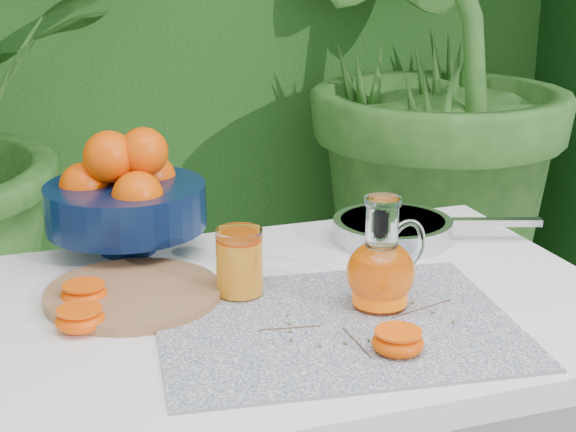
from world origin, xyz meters
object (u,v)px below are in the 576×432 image
object	(u,v)px
white_table	(292,349)
saute_pan	(394,229)
fruit_bowl	(125,195)
juice_pitcher	(382,269)
cutting_board	(134,294)

from	to	relation	value
white_table	saute_pan	world-z (taller)	saute_pan
fruit_bowl	saute_pan	size ratio (longest dim) A/B	0.81
juice_pitcher	saute_pan	xyz separation A→B (m)	(0.15, 0.27, -0.04)
fruit_bowl	saute_pan	xyz separation A→B (m)	(0.47, -0.11, -0.08)
cutting_board	juice_pitcher	xyz separation A→B (m)	(0.34, -0.15, 0.05)
white_table	cutting_board	bearing A→B (deg)	159.80
fruit_bowl	saute_pan	world-z (taller)	fruit_bowl
saute_pan	fruit_bowl	bearing A→B (deg)	167.24
cutting_board	fruit_bowl	size ratio (longest dim) A/B	0.84
saute_pan	juice_pitcher	bearing A→B (deg)	-119.33
cutting_board	juice_pitcher	world-z (taller)	juice_pitcher
cutting_board	juice_pitcher	bearing A→B (deg)	-23.93
fruit_bowl	saute_pan	distance (m)	0.49
white_table	fruit_bowl	xyz separation A→B (m)	(-0.20, 0.31, 0.18)
cutting_board	saute_pan	world-z (taller)	saute_pan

